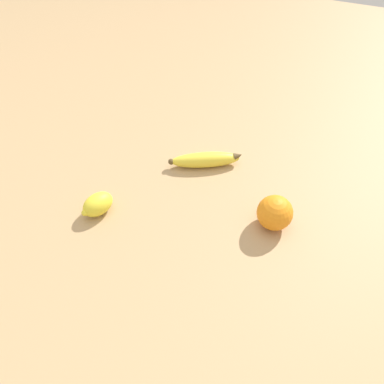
# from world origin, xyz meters

# --- Properties ---
(ground_plane) EXTENTS (3.00, 3.00, 0.00)m
(ground_plane) POSITION_xyz_m (0.00, 0.00, 0.00)
(ground_plane) COLOR tan
(banana) EXTENTS (0.20, 0.13, 0.04)m
(banana) POSITION_xyz_m (0.00, 0.15, 0.02)
(banana) COLOR yellow
(banana) RESTS_ON ground_plane
(orange) EXTENTS (0.09, 0.09, 0.09)m
(orange) POSITION_xyz_m (0.22, 0.02, 0.04)
(orange) COLOR orange
(orange) RESTS_ON ground_plane
(lemon) EXTENTS (0.08, 0.09, 0.05)m
(lemon) POSITION_xyz_m (-0.19, -0.10, 0.03)
(lemon) COLOR yellow
(lemon) RESTS_ON ground_plane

